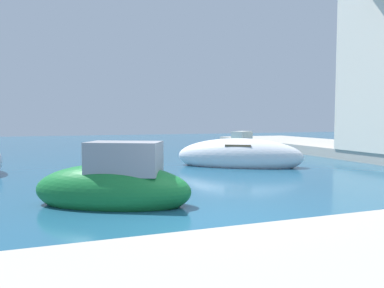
# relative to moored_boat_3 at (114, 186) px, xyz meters

# --- Properties ---
(ground) EXTENTS (80.00, 80.00, 0.00)m
(ground) POSITION_rel_moored_boat_3_xyz_m (1.75, -1.96, -0.46)
(ground) COLOR #1E5170
(moored_boat_3) EXTENTS (3.87, 2.88, 1.74)m
(moored_boat_3) POSITION_rel_moored_boat_3_xyz_m (0.00, 0.00, 0.00)
(moored_boat_3) COLOR #197233
(moored_boat_3) RESTS_ON ground
(moored_boat_4) EXTENTS (3.26, 2.47, 1.44)m
(moored_boat_4) POSITION_rel_moored_boat_3_xyz_m (9.43, 11.97, -0.09)
(moored_boat_4) COLOR teal
(moored_boat_4) RESTS_ON ground
(moored_boat_5) EXTENTS (5.28, 4.24, 1.52)m
(moored_boat_5) POSITION_rel_moored_boat_3_xyz_m (5.97, 5.37, -0.03)
(moored_boat_5) COLOR white
(moored_boat_5) RESTS_ON ground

